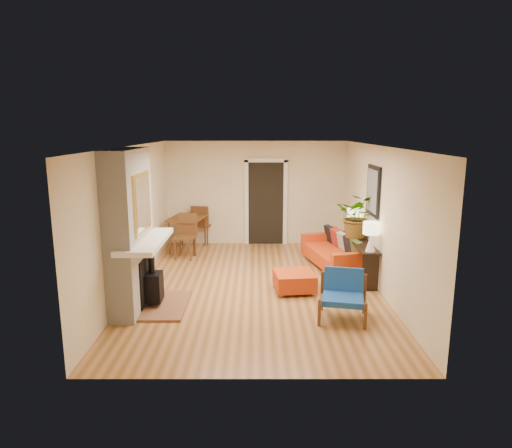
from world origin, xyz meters
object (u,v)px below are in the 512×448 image
object	(u,v)px
lamp_near	(371,233)
lamp_far	(354,218)
ottoman	(294,280)
dining_table	(191,224)
houseplant	(358,216)
blue_chair	(343,292)
console_table	(360,248)
sofa	(337,252)

from	to	relation	value
lamp_near	lamp_far	size ratio (longest dim) A/B	1.00
lamp_near	ottoman	bearing A→B (deg)	-176.02
dining_table	lamp_far	bearing A→B (deg)	-19.81
dining_table	lamp_far	distance (m)	3.89
dining_table	houseplant	size ratio (longest dim) A/B	2.09
blue_chair	dining_table	xyz separation A→B (m)	(-2.93, 3.99, 0.25)
lamp_near	houseplant	bearing A→B (deg)	90.57
ottoman	houseplant	size ratio (longest dim) A/B	0.85
console_table	lamp_far	bearing A→B (deg)	90.00
blue_chair	lamp_near	xyz separation A→B (m)	(0.71, 1.24, 0.66)
lamp_far	lamp_near	bearing A→B (deg)	-90.00
ottoman	lamp_far	size ratio (longest dim) A/B	1.43
sofa	lamp_near	size ratio (longest dim) A/B	3.78
ottoman	sofa	bearing A→B (deg)	55.16
lamp_near	blue_chair	bearing A→B (deg)	-119.80
blue_chair	dining_table	bearing A→B (deg)	126.27
lamp_far	sofa	bearing A→B (deg)	-170.51
ottoman	console_table	bearing A→B (deg)	32.05
sofa	lamp_far	xyz separation A→B (m)	(0.35, 0.06, 0.73)
sofa	console_table	bearing A→B (deg)	-60.57
sofa	blue_chair	size ratio (longest dim) A/B	2.42
blue_chair	console_table	bearing A→B (deg)	70.48
sofa	lamp_far	world-z (taller)	lamp_far
blue_chair	lamp_far	bearing A→B (deg)	75.14
dining_table	console_table	bearing A→B (deg)	-28.60
console_table	sofa	bearing A→B (deg)	119.43
lamp_near	dining_table	bearing A→B (deg)	142.93
blue_chair	lamp_near	distance (m)	1.58
blue_chair	console_table	xyz separation A→B (m)	(0.71, 2.01, 0.17)
sofa	dining_table	distance (m)	3.58
dining_table	ottoman	bearing A→B (deg)	-51.47
sofa	console_table	xyz separation A→B (m)	(0.35, -0.62, 0.25)
ottoman	lamp_near	bearing A→B (deg)	3.98
ottoman	console_table	size ratio (longest dim) A/B	0.42
blue_chair	console_table	world-z (taller)	blue_chair
ottoman	console_table	xyz separation A→B (m)	(1.37, 0.86, 0.37)
dining_table	sofa	bearing A→B (deg)	-22.58
houseplant	lamp_far	bearing A→B (deg)	88.66
dining_table	lamp_near	size ratio (longest dim) A/B	3.53
ottoman	houseplant	distance (m)	2.01
dining_table	lamp_near	distance (m)	4.58
lamp_near	sofa	bearing A→B (deg)	104.12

